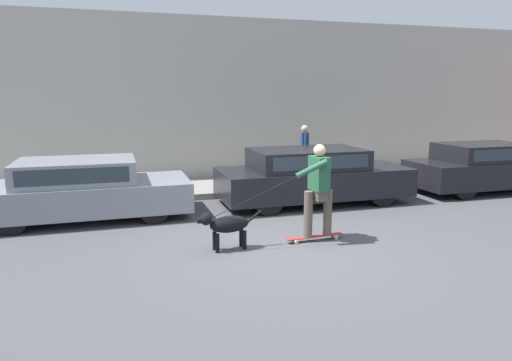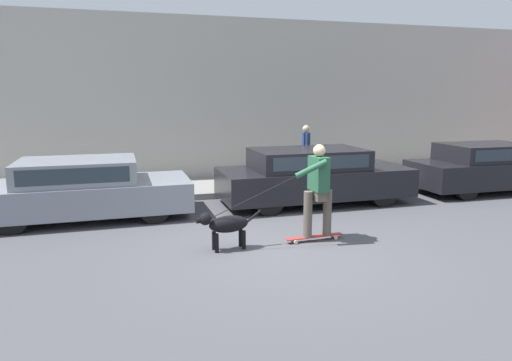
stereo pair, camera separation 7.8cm
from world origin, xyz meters
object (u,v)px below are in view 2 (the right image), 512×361
Objects in this scene: parked_car_1 at (313,176)px; parked_car_2 at (488,168)px; dog at (226,225)px; pedestrian_with_bag at (306,150)px; parked_car_0 at (85,189)px; skateboarder at (318,187)px.

parked_car_2 is (5.11, 0.00, -0.02)m from parked_car_1.
parked_car_1 is 4.00× the size of dog.
dog is 0.71× the size of pedestrian_with_bag.
parked_car_0 is at bearing -55.05° from dog.
dog is (2.43, -2.77, -0.19)m from parked_car_0.
parked_car_1 reaches higher than parked_car_2.
skateboarder is at bearing -111.93° from parked_car_1.
parked_car_2 is 1.69× the size of skateboarder.
parked_car_1 is 5.11m from parked_car_2.
skateboarder reaches higher than dog.
pedestrian_with_bag is at bearing -113.04° from skateboarder.
parked_car_0 is 3.69m from dog.
parked_car_2 is 8.31m from dog.
parked_car_2 reaches higher than dog.
skateboarder is at bearing -34.52° from parked_car_0.
parked_car_2 is 4.94m from pedestrian_with_bag.
skateboarder reaches higher than parked_car_2.
parked_car_1 is 1.07× the size of parked_car_2.
pedestrian_with_bag reaches higher than parked_car_1.
parked_car_2 is 3.74× the size of dog.
parked_car_1 is at bearing -0.94° from parked_car_0.
parked_car_0 is 0.93× the size of parked_car_1.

